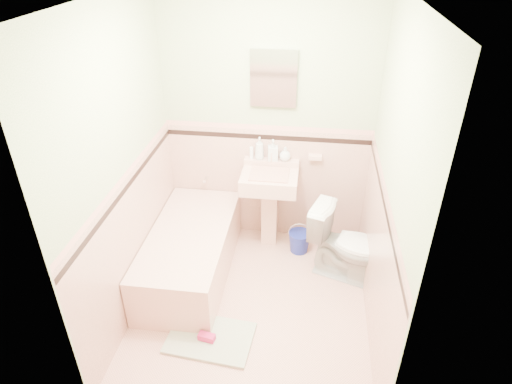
# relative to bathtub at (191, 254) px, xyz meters

# --- Properties ---
(floor) EXTENTS (2.20, 2.20, 0.00)m
(floor) POSITION_rel_bathtub_xyz_m (0.63, -0.33, -0.23)
(floor) COLOR #E3A895
(floor) RESTS_ON ground
(wall_back) EXTENTS (2.50, 0.00, 2.50)m
(wall_back) POSITION_rel_bathtub_xyz_m (0.63, 0.77, 1.02)
(wall_back) COLOR beige
(wall_back) RESTS_ON ground
(wall_front) EXTENTS (2.50, 0.00, 2.50)m
(wall_front) POSITION_rel_bathtub_xyz_m (0.63, -1.43, 1.02)
(wall_front) COLOR beige
(wall_front) RESTS_ON ground
(wall_left) EXTENTS (0.00, 2.50, 2.50)m
(wall_left) POSITION_rel_bathtub_xyz_m (-0.37, -0.33, 1.02)
(wall_left) COLOR beige
(wall_left) RESTS_ON ground
(wall_right) EXTENTS (0.00, 2.50, 2.50)m
(wall_right) POSITION_rel_bathtub_xyz_m (1.63, -0.33, 1.02)
(wall_right) COLOR beige
(wall_right) RESTS_ON ground
(wainscot_back) EXTENTS (2.00, 0.00, 2.00)m
(wainscot_back) POSITION_rel_bathtub_xyz_m (0.63, 0.76, 0.38)
(wainscot_back) COLOR #E6AD9A
(wainscot_back) RESTS_ON ground
(wainscot_front) EXTENTS (2.00, 0.00, 2.00)m
(wainscot_front) POSITION_rel_bathtub_xyz_m (0.63, -1.42, 0.38)
(wainscot_front) COLOR #E6AD9A
(wainscot_front) RESTS_ON ground
(wainscot_left) EXTENTS (0.00, 2.20, 2.20)m
(wainscot_left) POSITION_rel_bathtub_xyz_m (-0.36, -0.33, 0.38)
(wainscot_left) COLOR #E6AD9A
(wainscot_left) RESTS_ON ground
(wainscot_right) EXTENTS (0.00, 2.20, 2.20)m
(wainscot_right) POSITION_rel_bathtub_xyz_m (1.62, -0.33, 0.38)
(wainscot_right) COLOR #E6AD9A
(wainscot_right) RESTS_ON ground
(accent_back) EXTENTS (2.00, 0.00, 2.00)m
(accent_back) POSITION_rel_bathtub_xyz_m (0.63, 0.75, 0.90)
(accent_back) COLOR black
(accent_back) RESTS_ON ground
(accent_front) EXTENTS (2.00, 0.00, 2.00)m
(accent_front) POSITION_rel_bathtub_xyz_m (0.63, -1.41, 0.90)
(accent_front) COLOR black
(accent_front) RESTS_ON ground
(accent_left) EXTENTS (0.00, 2.20, 2.20)m
(accent_left) POSITION_rel_bathtub_xyz_m (-0.35, -0.33, 0.89)
(accent_left) COLOR black
(accent_left) RESTS_ON ground
(accent_right) EXTENTS (0.00, 2.20, 2.20)m
(accent_right) POSITION_rel_bathtub_xyz_m (1.61, -0.33, 0.89)
(accent_right) COLOR black
(accent_right) RESTS_ON ground
(cap_back) EXTENTS (2.00, 0.00, 2.00)m
(cap_back) POSITION_rel_bathtub_xyz_m (0.63, 0.75, 0.99)
(cap_back) COLOR #E39B8B
(cap_back) RESTS_ON ground
(cap_front) EXTENTS (2.00, 0.00, 2.00)m
(cap_front) POSITION_rel_bathtub_xyz_m (0.63, -1.41, 0.99)
(cap_front) COLOR #E39B8B
(cap_front) RESTS_ON ground
(cap_left) EXTENTS (0.00, 2.20, 2.20)m
(cap_left) POSITION_rel_bathtub_xyz_m (-0.35, -0.33, 1.00)
(cap_left) COLOR #E39B8B
(cap_left) RESTS_ON ground
(cap_right) EXTENTS (0.00, 2.20, 2.20)m
(cap_right) POSITION_rel_bathtub_xyz_m (1.61, -0.33, 1.00)
(cap_right) COLOR #E39B8B
(cap_right) RESTS_ON ground
(bathtub) EXTENTS (0.70, 1.50, 0.45)m
(bathtub) POSITION_rel_bathtub_xyz_m (0.00, 0.00, 0.00)
(bathtub) COLOR #DEAA98
(bathtub) RESTS_ON floor
(tub_faucet) EXTENTS (0.04, 0.12, 0.04)m
(tub_faucet) POSITION_rel_bathtub_xyz_m (0.00, 0.72, 0.41)
(tub_faucet) COLOR silver
(tub_faucet) RESTS_ON wall_back
(sink) EXTENTS (0.54, 0.48, 0.85)m
(sink) POSITION_rel_bathtub_xyz_m (0.68, 0.53, 0.20)
(sink) COLOR #DEAA98
(sink) RESTS_ON floor
(sink_faucet) EXTENTS (0.02, 0.02, 0.10)m
(sink_faucet) POSITION_rel_bathtub_xyz_m (0.68, 0.67, 0.72)
(sink_faucet) COLOR silver
(sink_faucet) RESTS_ON sink
(medicine_cabinet) EXTENTS (0.41, 0.04, 0.51)m
(medicine_cabinet) POSITION_rel_bathtub_xyz_m (0.68, 0.74, 1.47)
(medicine_cabinet) COLOR white
(medicine_cabinet) RESTS_ON wall_back
(soap_dish) EXTENTS (0.13, 0.07, 0.04)m
(soap_dish) POSITION_rel_bathtub_xyz_m (1.10, 0.73, 0.72)
(soap_dish) COLOR #DEAA98
(soap_dish) RESTS_ON wall_back
(soap_bottle_left) EXTENTS (0.09, 0.09, 0.23)m
(soap_bottle_left) POSITION_rel_bathtub_xyz_m (0.56, 0.71, 0.79)
(soap_bottle_left) COLOR #B2B2B2
(soap_bottle_left) RESTS_ON sink
(soap_bottle_mid) EXTENTS (0.11, 0.11, 0.21)m
(soap_bottle_mid) POSITION_rel_bathtub_xyz_m (0.69, 0.71, 0.78)
(soap_bottle_mid) COLOR #B2B2B2
(soap_bottle_mid) RESTS_ON sink
(soap_bottle_right) EXTENTS (0.14, 0.14, 0.14)m
(soap_bottle_right) POSITION_rel_bathtub_xyz_m (0.81, 0.71, 0.75)
(soap_bottle_right) COLOR #B2B2B2
(soap_bottle_right) RESTS_ON sink
(tube) EXTENTS (0.04, 0.04, 0.12)m
(tube) POSITION_rel_bathtub_xyz_m (0.48, 0.71, 0.74)
(tube) COLOR white
(tube) RESTS_ON sink
(toilet) EXTENTS (0.79, 0.60, 0.72)m
(toilet) POSITION_rel_bathtub_xyz_m (1.45, 0.16, 0.13)
(toilet) COLOR white
(toilet) RESTS_ON floor
(bucket) EXTENTS (0.27, 0.27, 0.22)m
(bucket) POSITION_rel_bathtub_xyz_m (1.00, 0.47, -0.11)
(bucket) COLOR navy
(bucket) RESTS_ON floor
(bath_mat) EXTENTS (0.71, 0.51, 0.03)m
(bath_mat) POSITION_rel_bathtub_xyz_m (0.35, -0.77, -0.21)
(bath_mat) COLOR #9DAB8E
(bath_mat) RESTS_ON floor
(shoe) EXTENTS (0.14, 0.08, 0.05)m
(shoe) POSITION_rel_bathtub_xyz_m (0.33, -0.80, -0.17)
(shoe) COLOR #BF1E59
(shoe) RESTS_ON bath_mat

